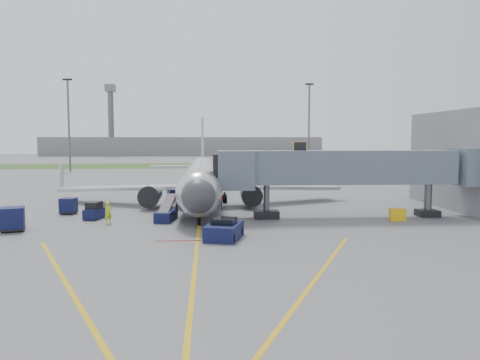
{
  "coord_description": "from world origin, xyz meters",
  "views": [
    {
      "loc": [
        0.77,
        -36.51,
        7.12
      ],
      "look_at": [
        3.83,
        8.16,
        3.2
      ],
      "focal_mm": 35.0,
      "sensor_mm": 36.0,
      "label": 1
    }
  ],
  "objects": [
    {
      "name": "ramp_worker",
      "position": [
        -7.65,
        3.11,
        0.93
      ],
      "size": [
        0.81,
        0.78,
        1.87
      ],
      "primitive_type": "imported",
      "rotation": [
        0.0,
        0.0,
        0.7
      ],
      "color": "#B6DF1A",
      "rests_on": "ground"
    },
    {
      "name": "airliner",
      "position": [
        0.0,
        15.25,
        2.65
      ],
      "size": [
        32.1,
        35.67,
        10.25
      ],
      "color": "silver",
      "rests_on": "ground"
    },
    {
      "name": "baggage_cart_a",
      "position": [
        -14.38,
        0.38,
        0.95
      ],
      "size": [
        2.17,
        2.17,
        1.87
      ],
      "color": "#0B1533",
      "rests_on": "ground"
    },
    {
      "name": "belt_loader",
      "position": [
        -2.94,
        4.53,
        0.52
      ],
      "size": [
        1.85,
        4.38,
        2.08
      ],
      "color": "#0B1533",
      "rests_on": "ground"
    },
    {
      "name": "ground_power_cart",
      "position": [
        17.32,
        3.0,
        0.51
      ],
      "size": [
        1.39,
        1.01,
        1.04
      ],
      "color": "#EAB40D",
      "rests_on": "ground"
    },
    {
      "name": "pushback_tug",
      "position": [
        1.89,
        -3.5,
        0.62
      ],
      "size": [
        3.09,
        4.04,
        1.49
      ],
      "color": "#0B1533",
      "rests_on": "ground"
    },
    {
      "name": "light_mast_left",
      "position": [
        -30.0,
        70.0,
        10.78
      ],
      "size": [
        2.0,
        0.44,
        20.4
      ],
      "color": "#595B60",
      "rests_on": "ground"
    },
    {
      "name": "baggage_cart_c",
      "position": [
        -3.0,
        16.91,
        0.89
      ],
      "size": [
        2.03,
        2.03,
        1.75
      ],
      "color": "#0B1533",
      "rests_on": "ground"
    },
    {
      "name": "control_tower",
      "position": [
        -40.0,
        165.0,
        17.33
      ],
      "size": [
        4.0,
        4.0,
        30.0
      ],
      "color": "#595B60",
      "rests_on": "ground"
    },
    {
      "name": "baggage_tug",
      "position": [
        -9.44,
        5.68,
        0.68
      ],
      "size": [
        1.64,
        2.41,
        1.54
      ],
      "color": "#0B1533",
      "rests_on": "ground"
    },
    {
      "name": "light_mast_right",
      "position": [
        25.0,
        75.0,
        10.78
      ],
      "size": [
        2.0,
        0.44,
        20.4
      ],
      "color": "#595B60",
      "rests_on": "ground"
    },
    {
      "name": "grass_strip",
      "position": [
        0.0,
        90.0,
        0.01
      ],
      "size": [
        300.0,
        25.0,
        0.01
      ],
      "primitive_type": "cube",
      "color": "#2D4C1E",
      "rests_on": "ground"
    },
    {
      "name": "ground",
      "position": [
        0.0,
        0.0,
        0.0
      ],
      "size": [
        400.0,
        400.0,
        0.0
      ],
      "primitive_type": "plane",
      "color": "#565659",
      "rests_on": "ground"
    },
    {
      "name": "baggage_cart_b",
      "position": [
        -12.57,
        8.73,
        0.77
      ],
      "size": [
        1.53,
        1.53,
        1.51
      ],
      "color": "#0B1533",
      "rests_on": "ground"
    },
    {
      "name": "distant_terminal",
      "position": [
        -10.0,
        170.0,
        4.0
      ],
      "size": [
        120.0,
        14.0,
        8.0
      ],
      "primitive_type": "cube",
      "color": "slate",
      "rests_on": "ground"
    },
    {
      "name": "apron_markings",
      "position": [
        0.0,
        -7.4,
        0.0
      ],
      "size": [
        21.52,
        50.0,
        0.01
      ],
      "color": "gold",
      "rests_on": "ground"
    },
    {
      "name": "jet_bridge",
      "position": [
        12.86,
        5.0,
        4.47
      ],
      "size": [
        25.3,
        4.0,
        6.9
      ],
      "color": "slate",
      "rests_on": "ground"
    }
  ]
}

